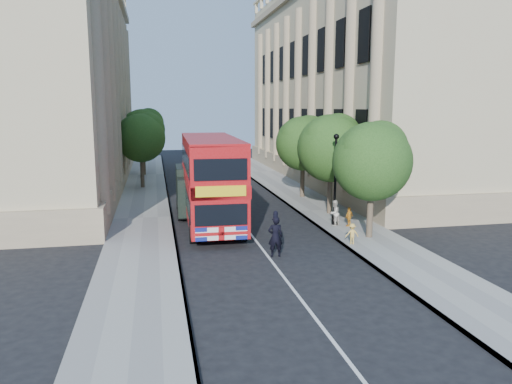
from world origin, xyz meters
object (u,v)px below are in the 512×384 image
box_van (194,192)px  police_constable (275,237)px  woman_pedestrian (334,213)px  double_decker_bus (211,178)px  lamp_post (335,183)px

box_van → police_constable: 10.29m
police_constable → woman_pedestrian: 6.53m
woman_pedestrian → double_decker_bus: bearing=-52.6°
lamp_post → woman_pedestrian: (-0.12, -0.32, -1.66)m
double_decker_bus → police_constable: size_ratio=5.78×
box_van → police_constable: size_ratio=2.82×
woman_pedestrian → box_van: bearing=-70.4°
lamp_post → double_decker_bus: lamp_post is taller
lamp_post → woman_pedestrian: lamp_post is taller
box_van → police_constable: bearing=-72.4°
double_decker_bus → woman_pedestrian: bearing=-15.7°
box_van → woman_pedestrian: (7.44, -5.19, -0.61)m
lamp_post → box_van: (-7.57, 4.86, -1.05)m
double_decker_bus → box_van: (-0.73, 3.13, -1.28)m
double_decker_bus → woman_pedestrian: (6.71, -2.06, -1.89)m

